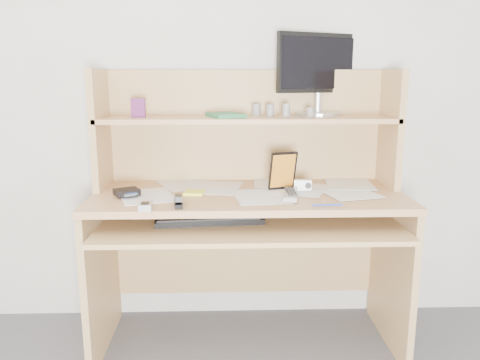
{
  "coord_description": "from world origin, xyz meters",
  "views": [
    {
      "loc": [
        -0.1,
        -0.58,
        1.25
      ],
      "look_at": [
        -0.04,
        1.43,
        0.82
      ],
      "focal_mm": 35.0,
      "sensor_mm": 36.0,
      "label": 1
    }
  ],
  "objects_px": {
    "desk": "(247,200)",
    "game_case": "(283,171)",
    "monitor": "(319,72)",
    "tv_remote": "(291,194)",
    "keyboard": "(209,218)"
  },
  "relations": [
    {
      "from": "desk",
      "to": "game_case",
      "type": "distance_m",
      "value": 0.22
    },
    {
      "from": "desk",
      "to": "monitor",
      "type": "height_order",
      "value": "monitor"
    },
    {
      "from": "tv_remote",
      "to": "keyboard",
      "type": "bearing_deg",
      "value": -169.87
    },
    {
      "from": "keyboard",
      "to": "monitor",
      "type": "distance_m",
      "value": 0.89
    },
    {
      "from": "desk",
      "to": "game_case",
      "type": "relative_size",
      "value": 7.9
    },
    {
      "from": "desk",
      "to": "game_case",
      "type": "bearing_deg",
      "value": -17.02
    },
    {
      "from": "desk",
      "to": "tv_remote",
      "type": "distance_m",
      "value": 0.27
    },
    {
      "from": "desk",
      "to": "tv_remote",
      "type": "bearing_deg",
      "value": -45.6
    },
    {
      "from": "keyboard",
      "to": "game_case",
      "type": "distance_m",
      "value": 0.4
    },
    {
      "from": "desk",
      "to": "monitor",
      "type": "distance_m",
      "value": 0.71
    },
    {
      "from": "keyboard",
      "to": "monitor",
      "type": "height_order",
      "value": "monitor"
    },
    {
      "from": "tv_remote",
      "to": "monitor",
      "type": "distance_m",
      "value": 0.66
    },
    {
      "from": "tv_remote",
      "to": "monitor",
      "type": "bearing_deg",
      "value": 73.49
    },
    {
      "from": "game_case",
      "to": "keyboard",
      "type": "bearing_deg",
      "value": -175.06
    },
    {
      "from": "monitor",
      "to": "keyboard",
      "type": "bearing_deg",
      "value": -168.03
    }
  ]
}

